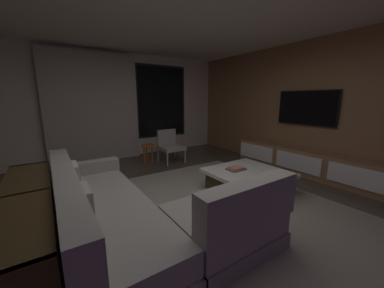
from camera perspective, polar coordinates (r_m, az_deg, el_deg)
name	(u,v)px	position (r m, az deg, el deg)	size (l,w,h in m)	color
floor	(195,215)	(3.08, 0.87, -18.05)	(9.20, 9.20, 0.00)	#473D33
back_wall_with_window	(113,106)	(5.99, -19.97, 9.28)	(6.60, 0.30, 2.70)	beige
media_wall	(322,108)	(5.09, 30.90, 8.09)	(0.12, 7.80, 2.70)	#8E6642
area_rug	(220,210)	(3.20, 7.33, -16.82)	(3.20, 3.80, 0.01)	gray
sectional_couch	(135,216)	(2.54, -14.72, -17.85)	(1.98, 2.50, 0.82)	gray
coffee_table	(247,181)	(3.78, 14.36, -9.40)	(1.16, 1.16, 0.36)	#43321A
book_stack_on_coffee_table	(236,169)	(3.75, 11.50, -6.34)	(0.30, 0.22, 0.04)	brown
accent_chair_near_window	(170,144)	(5.38, -5.91, -0.05)	(0.54, 0.56, 0.78)	#B2ADA0
side_stool	(148,149)	(5.26, -11.52, -1.17)	(0.32, 0.32, 0.46)	#BF4C1E
media_console	(305,163)	(5.01, 27.61, -4.38)	(0.46, 3.10, 0.52)	#8E6642
mounted_tv	(306,108)	(5.10, 27.82, 8.40)	(0.05, 1.22, 0.71)	black
console_table_behind_couch	(29,227)	(2.52, -36.94, -16.96)	(0.40, 2.10, 0.74)	#43321A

